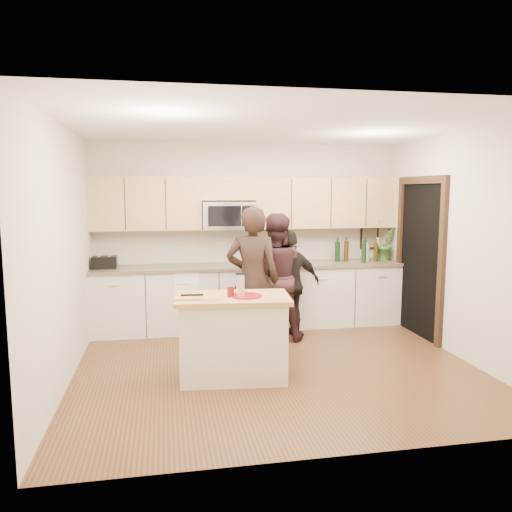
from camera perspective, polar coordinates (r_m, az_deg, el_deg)
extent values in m
plane|color=brown|center=(5.88, 2.31, -12.48)|extent=(4.50, 4.50, 0.00)
cube|color=beige|center=(7.52, -1.01, 2.48)|extent=(4.50, 0.02, 2.70)
cube|color=beige|center=(3.66, 9.37, -2.94)|extent=(4.50, 0.02, 2.70)
cube|color=beige|center=(5.52, -21.02, 0.16)|extent=(0.02, 4.00, 2.70)
cube|color=beige|center=(6.45, 22.28, 1.08)|extent=(0.02, 4.00, 2.70)
cube|color=white|center=(5.57, 2.46, 14.63)|extent=(4.50, 4.00, 0.02)
cube|color=beige|center=(7.35, -0.59, -4.74)|extent=(4.50, 0.62, 0.90)
cube|color=#7A6B51|center=(7.26, -0.59, -1.13)|extent=(4.50, 0.66, 0.04)
cube|color=tan|center=(7.23, -12.47, 5.87)|extent=(1.55, 0.33, 0.75)
cube|color=tan|center=(7.61, 7.92, 6.05)|extent=(2.17, 0.33, 0.75)
cube|color=tan|center=(7.28, -3.23, 7.70)|extent=(0.78, 0.33, 0.33)
cube|color=silver|center=(7.25, -3.18, 4.66)|extent=(0.76, 0.40, 0.40)
cube|color=black|center=(7.04, -3.61, 4.57)|extent=(0.47, 0.01, 0.29)
cube|color=black|center=(7.09, -0.95, 4.60)|extent=(0.17, 0.01, 0.29)
cube|color=black|center=(7.24, 18.25, -0.48)|extent=(0.02, 1.05, 2.10)
cube|color=black|center=(6.74, 20.45, -1.15)|extent=(0.06, 0.10, 2.10)
cube|color=black|center=(7.74, 16.10, 0.09)|extent=(0.06, 0.10, 2.10)
cube|color=black|center=(7.17, 18.48, 8.25)|extent=(0.06, 1.25, 0.10)
cube|color=black|center=(8.06, 12.82, 2.13)|extent=(0.30, 0.03, 0.38)
cube|color=tan|center=(8.05, 12.87, 2.12)|extent=(0.24, 0.00, 0.32)
cube|color=white|center=(6.89, -7.96, -3.51)|extent=(0.34, 0.01, 0.48)
cube|color=white|center=(7.14, -8.10, -1.22)|extent=(0.34, 0.60, 0.01)
cube|color=beige|center=(5.42, -2.65, -9.49)|extent=(1.16, 0.75, 0.85)
cube|color=tan|center=(5.31, -2.68, -4.84)|extent=(1.26, 0.81, 0.05)
cylinder|color=maroon|center=(5.26, -1.10, -4.57)|extent=(0.33, 0.33, 0.02)
cube|color=silver|center=(5.23, -1.80, -3.32)|extent=(0.08, 0.05, 0.22)
cube|color=black|center=(5.21, -1.80, -2.03)|extent=(0.09, 0.06, 0.02)
cylinder|color=maroon|center=(5.26, -2.92, -4.12)|extent=(0.07, 0.07, 0.10)
cube|color=tan|center=(5.19, -7.72, -4.77)|extent=(0.30, 0.23, 0.02)
cube|color=black|center=(5.24, -7.33, -4.44)|extent=(0.23, 0.05, 0.02)
cube|color=silver|center=(5.04, -5.26, -4.96)|extent=(0.21, 0.04, 0.01)
cube|color=black|center=(7.17, -16.93, -0.71)|extent=(0.33, 0.20, 0.17)
cube|color=silver|center=(7.17, -17.51, -0.04)|extent=(0.03, 0.14, 0.00)
cube|color=silver|center=(7.15, -16.40, -0.01)|extent=(0.03, 0.14, 0.00)
cylinder|color=black|center=(7.64, 9.29, 0.72)|extent=(0.08, 0.08, 0.36)
cylinder|color=#352109|center=(7.69, 10.28, 0.78)|extent=(0.07, 0.07, 0.37)
cylinder|color=#B8AC90|center=(7.73, 12.57, 0.48)|extent=(0.07, 0.07, 0.29)
cylinder|color=black|center=(7.76, 12.35, 0.79)|extent=(0.07, 0.07, 0.37)
cylinder|color=#352109|center=(7.78, 13.55, 0.65)|extent=(0.06, 0.06, 0.34)
cylinder|color=#B8AC90|center=(7.92, 13.72, 0.82)|extent=(0.08, 0.08, 0.35)
cylinder|color=black|center=(7.58, 12.23, 0.51)|extent=(0.07, 0.07, 0.34)
imported|color=#366629|center=(7.89, 14.56, 1.36)|extent=(0.36, 0.36, 0.51)
imported|color=black|center=(6.19, -0.39, -2.72)|extent=(0.76, 0.60, 1.82)
imported|color=#31181C|center=(6.71, 2.10, -2.40)|extent=(0.92, 0.76, 1.71)
imported|color=black|center=(6.85, 3.91, -3.18)|extent=(0.91, 0.48, 1.48)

